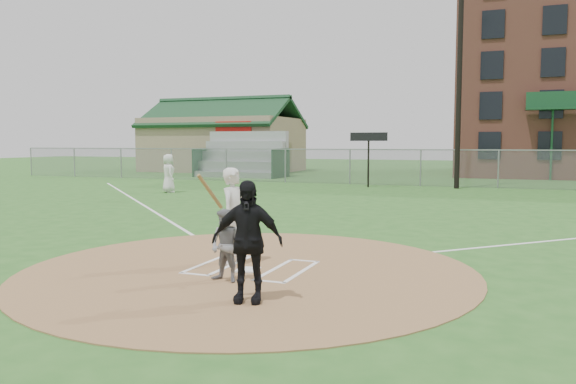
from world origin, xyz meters
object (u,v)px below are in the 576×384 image
(catcher, at_px, (226,246))
(batter_at_plate, at_px, (234,216))
(umpire, at_px, (247,241))
(ondeck_player, at_px, (168,173))
(home_plate, at_px, (248,270))

(catcher, relative_size, batter_at_plate, 0.66)
(umpire, height_order, ondeck_player, ondeck_player)
(home_plate, bearing_deg, catcher, -88.86)
(catcher, bearing_deg, batter_at_plate, 120.41)
(ondeck_player, bearing_deg, catcher, 170.82)
(umpire, relative_size, batter_at_plate, 0.97)
(catcher, xyz_separation_m, ondeck_player, (-10.69, 14.51, 0.28))
(batter_at_plate, bearing_deg, home_plate, -41.60)
(home_plate, bearing_deg, ondeck_player, 128.08)
(umpire, distance_m, batter_at_plate, 2.67)
(ondeck_player, bearing_deg, home_plate, 172.52)
(home_plate, xyz_separation_m, umpire, (0.86, -1.84, 0.89))
(umpire, xyz_separation_m, batter_at_plate, (-1.37, 2.29, 0.04))
(home_plate, height_order, catcher, catcher)
(catcher, bearing_deg, ondeck_player, 135.38)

